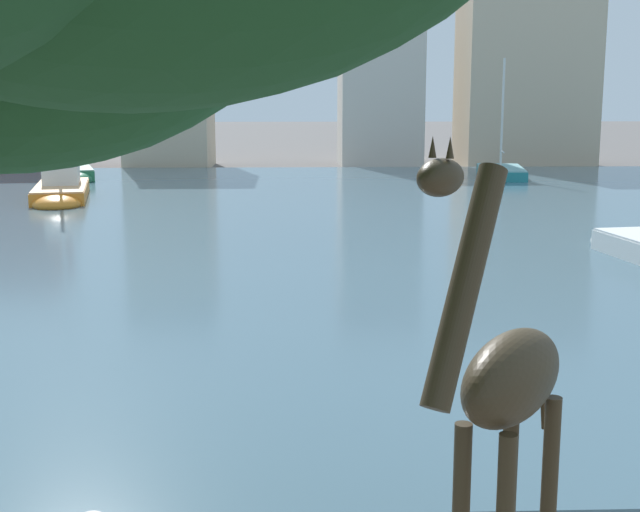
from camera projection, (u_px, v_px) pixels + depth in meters
The scene contains 8 objects.
harbor_water at pixel (263, 222), 29.82m from camera, with size 87.91×42.96×0.27m, color #476675.
giraffe_statue at pixel (506, 391), 6.84m from camera, with size 1.73×2.12×4.21m.
sailboat_green at pixel (75, 175), 43.89m from camera, with size 3.19×6.03×8.27m.
sailboat_teal at pixel (500, 174), 45.16m from camera, with size 3.07×6.27×6.35m.
sailboat_orange at pixel (61, 191), 35.28m from camera, with size 3.28×7.42×7.33m.
townhouse_wide_warehouse at pixel (169, 85), 53.27m from camera, with size 5.21×6.23×10.15m.
townhouse_end_terrace at pixel (380, 79), 55.36m from camera, with size 5.23×5.80×11.02m.
townhouse_narrow_midrow at pixel (525, 72), 54.84m from camera, with size 8.33×5.68×11.85m.
Camera 1 is at (0.91, 0.09, 4.47)m, focal length 48.27 mm.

